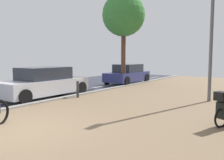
{
  "coord_description": "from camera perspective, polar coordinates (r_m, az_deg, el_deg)",
  "views": [
    {
      "loc": [
        5.55,
        -3.69,
        1.91
      ],
      "look_at": [
        1.81,
        1.87,
        1.26
      ],
      "focal_mm": 38.5,
      "sensor_mm": 36.0,
      "label": 1
    }
  ],
  "objects": [
    {
      "name": "parked_car_near",
      "position": [
        11.9,
        -15.8,
        -0.7
      ],
      "size": [
        1.88,
        4.46,
        1.42
      ],
      "color": "silver",
      "rests_on": "ground"
    },
    {
      "name": "parked_car_far",
      "position": [
        17.59,
        3.75,
        1.38
      ],
      "size": [
        1.8,
        4.01,
        1.37
      ],
      "color": "navy",
      "rests_on": "ground"
    },
    {
      "name": "bollard_far",
      "position": [
        11.43,
        -8.15,
        -2.2
      ],
      "size": [
        0.12,
        0.12,
        0.77
      ],
      "color": "#38383D",
      "rests_on": "ground"
    },
    {
      "name": "ground",
      "position": [
        5.86,
        -13.83,
        -13.89
      ],
      "size": [
        21.0,
        40.0,
        0.13
      ],
      "color": "#292A3A"
    },
    {
      "name": "lamp_post",
      "position": [
        11.18,
        22.67,
        13.12
      ],
      "size": [
        0.2,
        0.52,
        6.29
      ],
      "color": "slate",
      "rests_on": "ground"
    },
    {
      "name": "street_tree",
      "position": [
        16.26,
        2.76,
        15.07
      ],
      "size": [
        2.81,
        2.81,
        6.05
      ],
      "color": "brown",
      "rests_on": "ground"
    }
  ]
}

